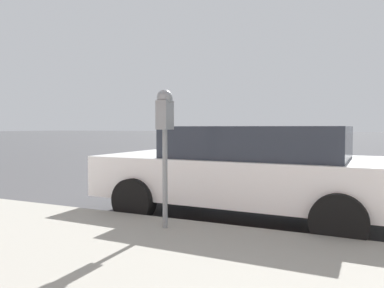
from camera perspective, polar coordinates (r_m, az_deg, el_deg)
ground_plane at (r=6.83m, az=11.56°, el=-9.05°), size 220.00×220.00×0.00m
parking_meter at (r=4.41m, az=-4.16°, el=3.31°), size 0.21×0.19×1.64m
car_white at (r=5.67m, az=8.78°, el=-3.78°), size 2.24×4.48×1.38m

